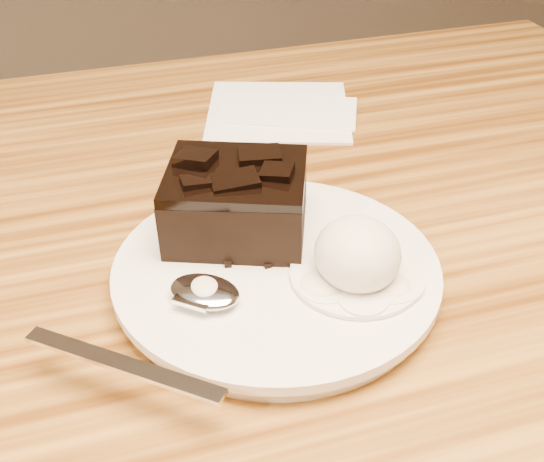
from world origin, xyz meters
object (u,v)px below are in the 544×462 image
object	(u,v)px
plate	(276,275)
ice_cream_scoop	(357,254)
brownie	(237,205)
spoon	(205,294)
napkin	(278,110)

from	to	relation	value
plate	ice_cream_scoop	bearing A→B (deg)	-32.93
brownie	ice_cream_scoop	bearing A→B (deg)	-51.43
spoon	napkin	xyz separation A→B (m)	(0.14, 0.29, -0.02)
brownie	napkin	world-z (taller)	brownie
spoon	napkin	size ratio (longest dim) A/B	1.31
brownie	napkin	xyz separation A→B (m)	(0.10, 0.22, -0.04)
ice_cream_scoop	spoon	size ratio (longest dim) A/B	0.32
ice_cream_scoop	napkin	bearing A→B (deg)	81.96
plate	ice_cream_scoop	size ratio (longest dim) A/B	3.73
plate	spoon	size ratio (longest dim) A/B	1.20
spoon	plate	bearing A→B (deg)	-27.66
spoon	napkin	bearing A→B (deg)	14.04
brownie	spoon	xyz separation A→B (m)	(-0.04, -0.07, -0.02)
ice_cream_scoop	napkin	world-z (taller)	ice_cream_scoop
napkin	brownie	bearing A→B (deg)	-115.11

